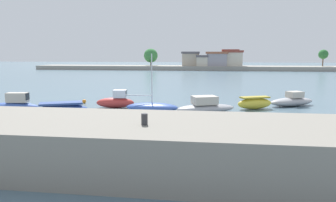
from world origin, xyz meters
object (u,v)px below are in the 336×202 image
moored_boat_4 (206,107)px  mooring_bollard (144,119)px  moored_boat_3 (152,107)px  mooring_buoy_1 (84,101)px  moored_boat_0 (14,106)px  moored_boat_1 (61,109)px  moored_boat_2 (116,101)px  mooring_buoy_0 (208,120)px  moored_boat_5 (255,103)px  mooring_buoy_4 (254,103)px  moored_boat_6 (292,101)px

moored_boat_4 → mooring_bollard: bearing=-120.3°
moored_boat_3 → mooring_bollard: bearing=-79.8°
mooring_bollard → mooring_buoy_1: mooring_bollard is taller
moored_boat_0 → moored_boat_1: moored_boat_0 is taller
moored_boat_1 → moored_boat_2: bearing=27.8°
mooring_buoy_0 → mooring_buoy_1: mooring_buoy_1 is taller
moored_boat_0 → moored_boat_4: moored_boat_0 is taller
moored_boat_1 → moored_boat_5: size_ratio=1.28×
moored_boat_2 → moored_boat_3: bearing=-32.4°
moored_boat_3 → mooring_buoy_4: size_ratio=15.46×
moored_boat_2 → mooring_buoy_0: size_ratio=9.66×
moored_boat_5 → moored_boat_3: bearing=173.9°
moored_boat_2 → mooring_buoy_4: (13.98, 3.86, -0.50)m
moored_boat_5 → mooring_buoy_4: moored_boat_5 is taller
moored_boat_0 → mooring_buoy_4: 23.83m
moored_boat_6 → moored_boat_2: bearing=164.1°
moored_boat_4 → moored_boat_6: bearing=8.6°
moored_boat_3 → moored_boat_4: (4.96, 0.29, 0.13)m
moored_boat_1 → moored_boat_6: size_ratio=0.90×
mooring_bollard → mooring_buoy_0: bearing=76.7°
mooring_bollard → moored_boat_0: mooring_bollard is taller
moored_boat_4 → moored_boat_1: bearing=172.2°
moored_boat_0 → mooring_buoy_1: size_ratio=11.48×
moored_boat_2 → moored_boat_5: (13.72, 1.14, -0.08)m
moored_boat_3 → moored_boat_6: moored_boat_3 is taller
moored_boat_0 → mooring_buoy_4: size_ratio=14.09×
moored_boat_0 → moored_boat_6: moored_boat_0 is taller
moored_boat_5 → mooring_buoy_1: bearing=152.7°
moored_boat_2 → mooring_buoy_1: 5.05m
moored_boat_4 → moored_boat_6: (8.84, 5.17, -0.04)m
mooring_buoy_4 → moored_boat_4: bearing=-132.7°
moored_boat_4 → moored_boat_5: bearing=7.9°
moored_boat_2 → moored_boat_5: size_ratio=1.04×
mooring_buoy_4 → moored_boat_1: bearing=-154.1°
mooring_bollard → moored_boat_0: 20.30m
moored_boat_6 → mooring_buoy_1: moored_boat_6 is taller
mooring_buoy_1 → mooring_buoy_4: size_ratio=1.23×
moored_boat_0 → moored_boat_5: bearing=4.3°
mooring_bollard → mooring_buoy_0: size_ratio=1.24×
mooring_buoy_1 → moored_boat_4: bearing=-16.6°
mooring_bollard → moored_boat_1: 16.30m
moored_boat_4 → moored_boat_5: moored_boat_4 is taller
moored_boat_3 → moored_boat_1: bearing=-158.9°
mooring_buoy_0 → moored_boat_5: bearing=58.0°
moored_boat_1 → moored_boat_3: bearing=-4.5°
mooring_buoy_0 → mooring_buoy_4: (4.67, 9.76, -0.03)m
moored_boat_4 → mooring_buoy_1: size_ratio=13.59×
moored_boat_3 → mooring_buoy_4: moored_boat_3 is taller
moored_boat_6 → mooring_bollard: bearing=-145.6°
mooring_buoy_0 → mooring_buoy_1: (-13.70, 8.36, 0.01)m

